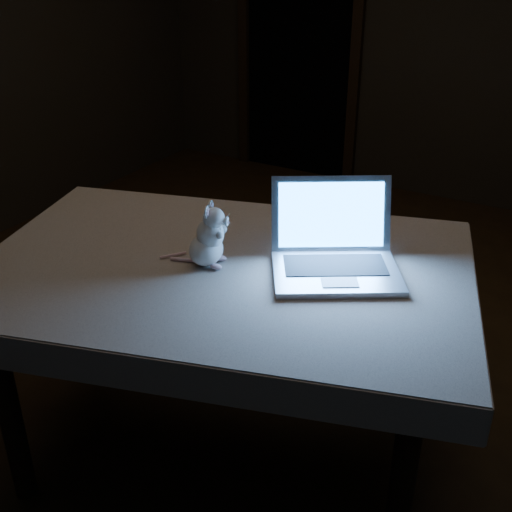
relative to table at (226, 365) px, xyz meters
The scene contains 7 objects.
floor 0.72m from the table, 106.52° to the left, with size 5.00×5.00×0.00m, color black.
back_wall 3.20m from the table, 93.17° to the left, with size 4.50×0.04×2.60m, color black.
doorway 3.39m from the table, 112.45° to the left, with size 1.06×0.36×2.13m, color black, non-canonical shape.
table is the anchor object (origin of this frame).
tablecloth 0.37m from the table, 30.11° to the left, with size 1.64×1.10×0.12m, color #BAAA9A, non-canonical shape.
laptop 0.67m from the table, 17.42° to the left, with size 0.41×0.36×0.28m, color #B9BABF, non-canonical shape.
plush_mouse 0.53m from the table, 150.52° to the right, with size 0.16×0.16×0.22m, color white, non-canonical shape.
Camera 1 is at (1.23, -2.17, 1.83)m, focal length 45.00 mm.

